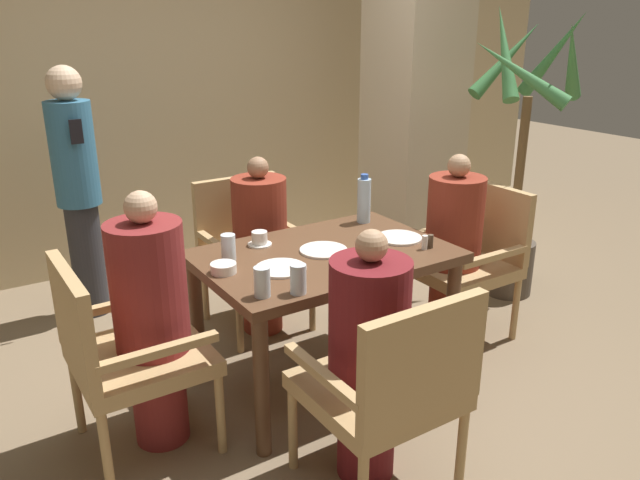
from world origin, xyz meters
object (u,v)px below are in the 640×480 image
at_px(chair_far_side, 250,246).
at_px(glass_tall_far, 298,279).
at_px(chair_left_side, 121,349).
at_px(diner_in_far_chair, 261,244).
at_px(plate_main_left, 399,238).
at_px(diner_in_right_chair, 453,247).
at_px(potted_palm, 519,178).
at_px(plate_main_right, 323,250).
at_px(chair_near_corner, 390,384).
at_px(diner_in_near_chair, 368,355).
at_px(water_bottle, 364,200).
at_px(glass_tall_near, 228,248).
at_px(plate_dessert_center, 281,268).
at_px(bowl_small, 223,268).
at_px(chair_right_side, 469,254).
at_px(glass_tall_mid, 262,282).
at_px(standing_host, 78,187).
at_px(diner_in_left_chair, 152,319).

relative_size(chair_far_side, glass_tall_far, 6.94).
bearing_deg(chair_left_side, diner_in_far_chair, 33.80).
xyz_separation_m(plate_main_left, glass_tall_far, (-0.80, -0.29, 0.06)).
relative_size(diner_in_right_chair, potted_palm, 0.58).
bearing_deg(chair_far_side, plate_main_right, -90.22).
relative_size(chair_near_corner, plate_main_right, 3.77).
xyz_separation_m(diner_in_far_chair, diner_in_near_chair, (-0.25, -1.38, 0.00)).
relative_size(chair_left_side, chair_near_corner, 1.00).
height_order(chair_left_side, glass_tall_far, chair_left_side).
distance_m(potted_palm, plate_main_left, 1.29).
bearing_deg(chair_left_side, water_bottle, 10.72).
distance_m(diner_in_far_chair, glass_tall_near, 0.73).
bearing_deg(plate_dessert_center, bowl_small, 155.23).
relative_size(chair_far_side, chair_right_side, 1.00).
bearing_deg(glass_tall_mid, bowl_small, 95.21).
distance_m(chair_far_side, chair_right_side, 1.32).
distance_m(standing_host, bowl_small, 1.50).
height_order(chair_near_corner, diner_in_near_chair, diner_in_near_chair).
xyz_separation_m(chair_right_side, glass_tall_mid, (-1.53, -0.29, 0.29)).
xyz_separation_m(chair_right_side, plate_main_left, (-0.60, -0.05, 0.23)).
bearing_deg(water_bottle, bowl_small, -165.61).
relative_size(bowl_small, glass_tall_far, 0.92).
bearing_deg(glass_tall_mid, chair_far_side, 65.90).
xyz_separation_m(diner_in_left_chair, glass_tall_near, (0.44, 0.16, 0.19)).
bearing_deg(plate_dessert_center, diner_in_left_chair, 172.22).
relative_size(chair_far_side, potted_palm, 0.47).
bearing_deg(chair_near_corner, chair_far_side, 81.61).
distance_m(diner_in_far_chair, plate_dessert_center, 0.84).
height_order(chair_near_corner, potted_palm, potted_palm).
bearing_deg(glass_tall_near, diner_in_near_chair, -76.66).
distance_m(glass_tall_mid, glass_tall_far, 0.15).
relative_size(chair_near_corner, potted_palm, 0.47).
bearing_deg(potted_palm, plate_main_right, -172.38).
height_order(chair_left_side, plate_dessert_center, chair_left_side).
xyz_separation_m(chair_far_side, diner_in_near_chair, (-0.25, -1.52, 0.06)).
bearing_deg(plate_dessert_center, plate_main_right, 17.31).
bearing_deg(chair_far_side, glass_tall_far, -107.05).
xyz_separation_m(plate_main_right, glass_tall_far, (-0.36, -0.36, 0.06)).
xyz_separation_m(bowl_small, glass_tall_near, (0.09, 0.13, 0.04)).
relative_size(water_bottle, glass_tall_mid, 2.14).
bearing_deg(chair_near_corner, plate_main_right, 73.93).
xyz_separation_m(chair_near_corner, potted_palm, (1.94, 1.07, 0.32)).
bearing_deg(potted_palm, glass_tall_mid, -166.44).
bearing_deg(chair_far_side, diner_in_far_chair, -90.00).
distance_m(chair_far_side, glass_tall_near, 0.86).
height_order(standing_host, plate_main_right, standing_host).
distance_m(chair_far_side, potted_palm, 1.82).
bearing_deg(water_bottle, diner_in_right_chair, -32.54).
height_order(diner_in_near_chair, glass_tall_far, diner_in_near_chair).
bearing_deg(chair_left_side, standing_host, 82.11).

